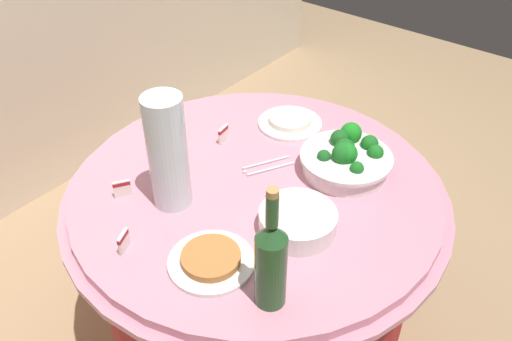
{
  "coord_description": "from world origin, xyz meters",
  "views": [
    {
      "loc": [
        -0.98,
        -0.79,
        1.76
      ],
      "look_at": [
        0.0,
        0.0,
        0.79
      ],
      "focal_mm": 37.91,
      "sensor_mm": 36.0,
      "label": 1
    }
  ],
  "objects": [
    {
      "name": "ground_plane",
      "position": [
        0.0,
        0.0,
        0.0
      ],
      "size": [
        6.0,
        6.0,
        0.0
      ],
      "primitive_type": "plane",
      "color": "#9E7F5B"
    },
    {
      "name": "buffet_table",
      "position": [
        0.0,
        0.0,
        0.38
      ],
      "size": [
        1.16,
        1.16,
        0.74
      ],
      "color": "maroon",
      "rests_on": "ground_plane"
    },
    {
      "name": "broccoli_bowl",
      "position": [
        0.22,
        -0.17,
        0.79
      ],
      "size": [
        0.28,
        0.28,
        0.12
      ],
      "color": "white",
      "rests_on": "buffet_table"
    },
    {
      "name": "plate_stack",
      "position": [
        -0.08,
        -0.21,
        0.77
      ],
      "size": [
        0.21,
        0.21,
        0.06
      ],
      "color": "white",
      "rests_on": "buffet_table"
    },
    {
      "name": "wine_bottle",
      "position": [
        -0.32,
        -0.3,
        0.87
      ],
      "size": [
        0.07,
        0.07,
        0.34
      ],
      "color": "#254F27",
      "rests_on": "buffet_table"
    },
    {
      "name": "decorative_fruit_vase",
      "position": [
        -0.21,
        0.14,
        0.9
      ],
      "size": [
        0.11,
        0.11,
        0.34
      ],
      "color": "silver",
      "rests_on": "buffet_table"
    },
    {
      "name": "serving_tongs",
      "position": [
        0.08,
        0.03,
        0.74
      ],
      "size": [
        0.16,
        0.11,
        0.01
      ],
      "color": "silver",
      "rests_on": "buffet_table"
    },
    {
      "name": "food_plate_peanuts",
      "position": [
        -0.32,
        -0.11,
        0.75
      ],
      "size": [
        0.22,
        0.22,
        0.03
      ],
      "color": "white",
      "rests_on": "buffet_table"
    },
    {
      "name": "food_plate_rice",
      "position": [
        0.33,
        0.11,
        0.75
      ],
      "size": [
        0.22,
        0.22,
        0.03
      ],
      "color": "white",
      "rests_on": "buffet_table"
    },
    {
      "name": "label_placard_front",
      "position": [
        0.11,
        0.22,
        0.77
      ],
      "size": [
        0.05,
        0.02,
        0.05
      ],
      "color": "white",
      "rests_on": "buffet_table"
    },
    {
      "name": "label_placard_mid",
      "position": [
        -0.42,
        0.1,
        0.77
      ],
      "size": [
        0.05,
        0.03,
        0.05
      ],
      "color": "white",
      "rests_on": "buffet_table"
    },
    {
      "name": "label_placard_rear",
      "position": [
        -0.29,
        0.26,
        0.77
      ],
      "size": [
        0.05,
        0.03,
        0.05
      ],
      "color": "white",
      "rests_on": "buffet_table"
    }
  ]
}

